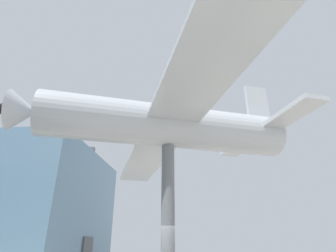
# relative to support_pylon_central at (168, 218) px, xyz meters

# --- Properties ---
(glass_pavilion_right) EXTENTS (11.88, 12.35, 9.21)m
(glass_pavilion_right) POSITION_rel_support_pylon_central_xyz_m (10.25, 12.91, 1.56)
(glass_pavilion_right) COLOR #60849E
(glass_pavilion_right) RESTS_ON ground_plane
(support_pylon_central) EXTENTS (0.50, 0.50, 5.50)m
(support_pylon_central) POSITION_rel_support_pylon_central_xyz_m (0.00, 0.00, 0.00)
(support_pylon_central) COLOR slate
(support_pylon_central) RESTS_ON ground_plane
(suspended_airplane) EXTENTS (20.67, 11.79, 3.45)m
(suspended_airplane) POSITION_rel_support_pylon_central_xyz_m (-0.04, 0.10, 3.66)
(suspended_airplane) COLOR #B2B7BC
(suspended_airplane) RESTS_ON support_pylon_central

